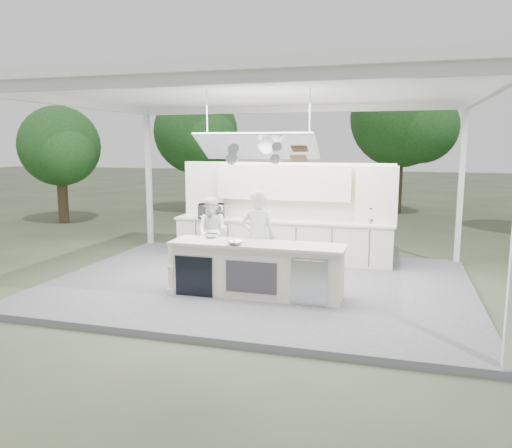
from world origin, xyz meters
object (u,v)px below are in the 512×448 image
(back_counter, at_px, (282,240))
(sous_chef, at_px, (213,231))
(demo_island, at_px, (255,269))
(head_chef, at_px, (258,239))

(back_counter, height_order, sous_chef, sous_chef)
(back_counter, bearing_deg, demo_island, -86.37)
(head_chef, bearing_deg, sous_chef, -61.81)
(demo_island, distance_m, sous_chef, 2.46)
(demo_island, height_order, sous_chef, sous_chef)
(back_counter, bearing_deg, sous_chef, -146.29)
(sous_chef, bearing_deg, head_chef, -37.53)
(back_counter, distance_m, head_chef, 2.33)
(demo_island, height_order, back_counter, same)
(sous_chef, bearing_deg, back_counter, 40.23)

